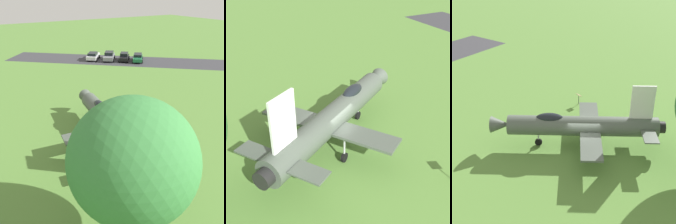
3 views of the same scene
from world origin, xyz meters
The scene contains 2 objects.
ground_plane centered at (0.00, 0.00, 0.00)m, with size 200.00×200.00×0.00m, color #568438.
display_jet centered at (0.04, 0.36, 1.98)m, with size 8.99×14.01×5.51m.
Camera 2 is at (6.73, -15.35, 11.95)m, focal length 51.05 mm.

